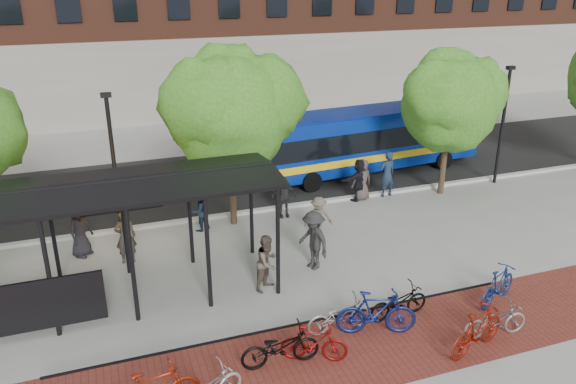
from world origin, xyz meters
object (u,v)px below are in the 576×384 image
object	(u,v)px
lamp_post_right	(503,122)
pedestrian_8	(268,262)
bike_4	(280,347)
bike_6	(340,315)
tree_b	(232,105)
bus	(368,137)
bike_8	(399,302)
pedestrian_0	(80,230)
pedestrian_5	(359,180)
tree_c	(452,98)
bike_10	(495,320)
bike_11	(498,285)
pedestrian_9	(313,240)
bike_5	(314,343)
bike_7	(376,313)
lamp_post_left	(114,163)
pedestrian_3	(318,218)
pedestrian_1	(126,237)
pedestrian_6	(362,180)
bike_9	(477,330)
pedestrian_4	(284,197)
bus_shelter	(78,205)
pedestrian_2	(200,211)
pedestrian_7	(387,174)

from	to	relation	value
lamp_post_right	pedestrian_8	xyz separation A→B (m)	(-12.20, -5.08, -1.89)
bike_4	bike_6	size ratio (longest dim) A/B	1.06
tree_b	lamp_post_right	xyz separation A→B (m)	(11.90, 0.25, -1.71)
bus	bike_8	world-z (taller)	bus
pedestrian_0	lamp_post_right	bearing A→B (deg)	-47.38
bus	pedestrian_5	distance (m)	3.64
tree_c	bike_10	bearing A→B (deg)	-116.59
lamp_post_right	bus	bearing A→B (deg)	145.77
lamp_post_right	bike_11	size ratio (longest dim) A/B	2.82
lamp_post_right	pedestrian_9	world-z (taller)	lamp_post_right
bike_5	bike_7	bearing A→B (deg)	-51.56
lamp_post_left	pedestrian_3	world-z (taller)	lamp_post_left
bike_6	bike_7	size ratio (longest dim) A/B	0.87
pedestrian_1	pedestrian_6	bearing A→B (deg)	-167.90
bike_5	bike_9	xyz separation A→B (m)	(3.92, -0.99, 0.11)
bike_11	pedestrian_0	xyz separation A→B (m)	(-11.02, 6.93, 0.38)
bike_11	pedestrian_4	size ratio (longest dim) A/B	1.11
bus	bike_6	size ratio (longest dim) A/B	6.14
pedestrian_3	pedestrian_9	world-z (taller)	pedestrian_9
pedestrian_5	pedestrian_4	bearing A→B (deg)	-7.90
bike_6	pedestrian_8	world-z (taller)	pedestrian_8
pedestrian_1	pedestrian_8	distance (m)	4.85
lamp_post_right	bus	xyz separation A→B (m)	(-4.70, 3.20, -1.06)
pedestrian_9	pedestrian_1	bearing A→B (deg)	-131.34
bus	bike_10	xyz separation A→B (m)	(-2.74, -12.48, -1.22)
bus_shelter	pedestrian_9	bearing A→B (deg)	-2.71
pedestrian_3	pedestrian_4	size ratio (longest dim) A/B	0.94
lamp_post_left	pedestrian_2	size ratio (longest dim) A/B	3.36
bus	pedestrian_0	size ratio (longest dim) A/B	5.95
pedestrian_5	bus_shelter	bearing A→B (deg)	5.38
bike_4	pedestrian_1	size ratio (longest dim) A/B	1.07
pedestrian_4	bike_11	bearing A→B (deg)	-60.32
tree_c	pedestrian_2	distance (m)	10.88
tree_b	lamp_post_left	size ratio (longest dim) A/B	1.26
bike_8	pedestrian_1	xyz separation A→B (m)	(-6.66, 5.64, 0.44)
bike_6	pedestrian_7	size ratio (longest dim) A/B	0.93
lamp_post_left	bike_4	xyz separation A→B (m)	(3.02, -8.50, -2.24)
tree_c	pedestrian_6	world-z (taller)	tree_c
tree_b	pedestrian_5	distance (m)	6.41
pedestrian_5	pedestrian_7	size ratio (longest dim) A/B	0.90
bike_8	pedestrian_6	world-z (taller)	pedestrian_6
lamp_post_left	pedestrian_9	bearing A→B (deg)	-38.52
pedestrian_0	bike_4	bearing A→B (deg)	-110.53
bike_4	bike_9	size ratio (longest dim) A/B	0.97
pedestrian_0	tree_b	bearing A→B (deg)	-42.41
pedestrian_0	pedestrian_9	world-z (taller)	pedestrian_9
bike_7	pedestrian_0	distance (m)	10.03
bike_8	pedestrian_5	distance (m)	8.34
bike_10	pedestrian_2	size ratio (longest dim) A/B	1.18
bike_7	bike_9	world-z (taller)	bike_7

